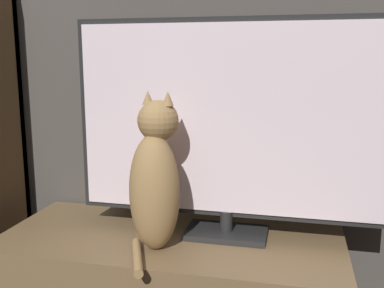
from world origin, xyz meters
name	(u,v)px	position (x,y,z in m)	size (l,w,h in m)	color
tv	(228,125)	(0.19, 0.98, 0.83)	(1.05, 0.17, 0.74)	black
cat	(156,180)	(-0.02, 0.82, 0.66)	(0.19, 0.32, 0.51)	#997547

